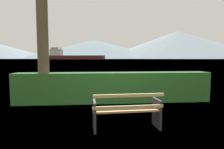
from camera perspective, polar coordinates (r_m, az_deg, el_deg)
The scene contains 6 objects.
ground_plane at distance 4.70m, azimuth 4.14°, elevation -15.48°, with size 1400.00×1400.00×0.00m, color #4C6B33.
water_surface at distance 310.92m, azimuth -5.21°, elevation 4.55°, with size 620.00×620.00×0.00m, color #6B8EA3.
park_bench at distance 4.52m, azimuth 4.33°, elevation -10.71°, with size 1.57×0.64×0.87m.
hedge_row at distance 7.22m, azimuth 0.57°, elevation -3.76°, with size 7.14×0.70×1.10m, color #285B23.
cargo_ship_large at distance 241.10m, azimuth -12.22°, elevation 5.34°, with size 73.24×29.32×14.52m.
distant_hills at distance 550.40m, azimuth -2.35°, elevation 8.04°, with size 954.28×476.49×77.08m.
Camera 1 is at (-0.73, -4.35, 1.63)m, focal length 31.09 mm.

